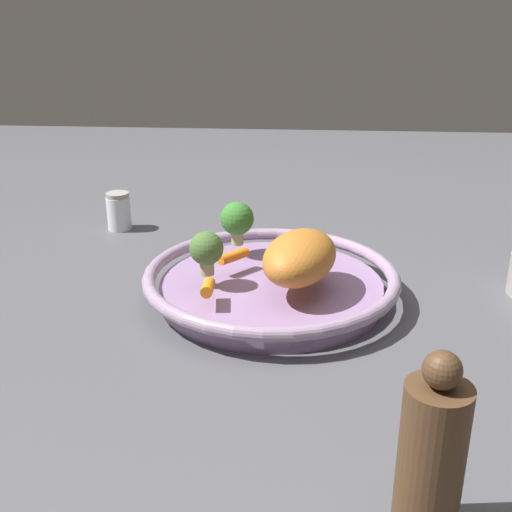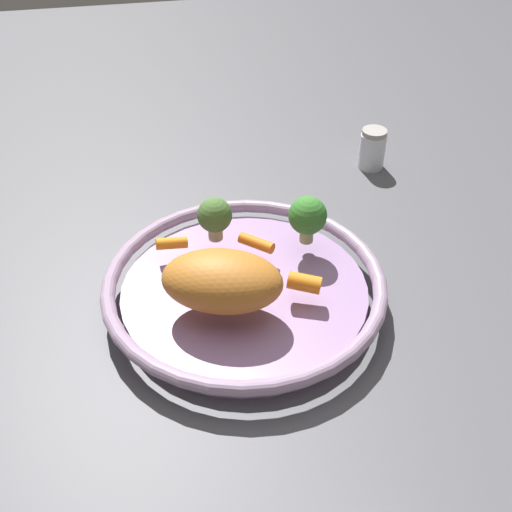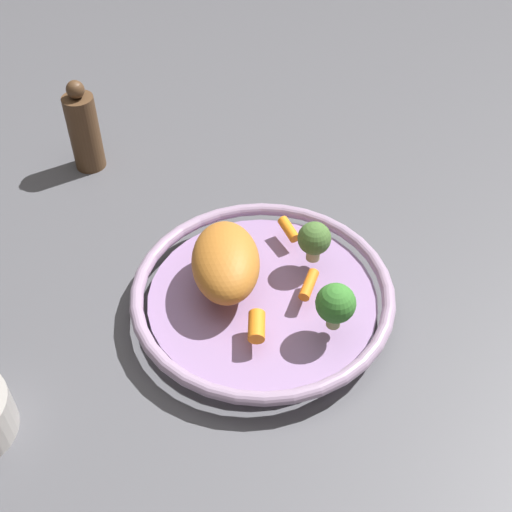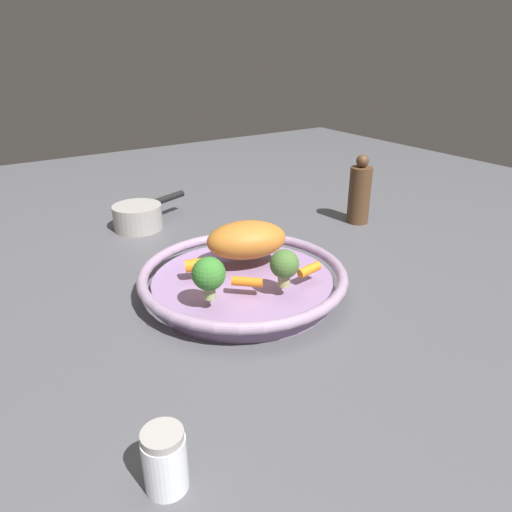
# 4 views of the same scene
# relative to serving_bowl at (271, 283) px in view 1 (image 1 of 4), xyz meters

# --- Properties ---
(ground_plane) EXTENTS (2.48, 2.48, 0.00)m
(ground_plane) POSITION_rel_serving_bowl_xyz_m (0.00, 0.00, -0.02)
(ground_plane) COLOR #4C4C51
(serving_bowl) EXTENTS (0.36, 0.36, 0.04)m
(serving_bowl) POSITION_rel_serving_bowl_xyz_m (0.00, 0.00, 0.00)
(serving_bowl) COLOR #8E709E
(serving_bowl) RESTS_ON ground_plane
(roast_chicken_piece) EXTENTS (0.13, 0.16, 0.07)m
(roast_chicken_piece) POSITION_rel_serving_bowl_xyz_m (0.04, -0.03, 0.05)
(roast_chicken_piece) COLOR #B56A26
(roast_chicken_piece) RESTS_ON serving_bowl
(baby_carrot_near_rim) EXTENTS (0.02, 0.04, 0.02)m
(baby_carrot_near_rim) POSITION_rel_serving_bowl_xyz_m (-0.08, -0.08, 0.03)
(baby_carrot_near_rim) COLOR orange
(baby_carrot_near_rim) RESTS_ON serving_bowl
(baby_carrot_left) EXTENTS (0.04, 0.05, 0.02)m
(baby_carrot_left) POSITION_rel_serving_bowl_xyz_m (0.04, 0.07, 0.03)
(baby_carrot_left) COLOR orange
(baby_carrot_left) RESTS_ON serving_bowl
(baby_carrot_right) EXTENTS (0.04, 0.05, 0.02)m
(baby_carrot_right) POSITION_rel_serving_bowl_xyz_m (-0.06, 0.03, 0.03)
(baby_carrot_right) COLOR orange
(baby_carrot_right) RESTS_ON serving_bowl
(broccoli_floret_edge) EXTENTS (0.05, 0.05, 0.07)m
(broccoli_floret_edge) POSITION_rel_serving_bowl_xyz_m (-0.06, 0.09, 0.06)
(broccoli_floret_edge) COLOR #98A866
(broccoli_floret_edge) RESTS_ON serving_bowl
(broccoli_floret_small) EXTENTS (0.05, 0.05, 0.06)m
(broccoli_floret_small) POSITION_rel_serving_bowl_xyz_m (-0.09, -0.02, 0.06)
(broccoli_floret_small) COLOR tan
(broccoli_floret_small) RESTS_ON serving_bowl
(salt_shaker) EXTENTS (0.04, 0.04, 0.07)m
(salt_shaker) POSITION_rel_serving_bowl_xyz_m (-0.29, 0.27, 0.01)
(salt_shaker) COLOR silver
(salt_shaker) RESTS_ON ground_plane
(pepper_mill) EXTENTS (0.05, 0.05, 0.16)m
(pepper_mill) POSITION_rel_serving_bowl_xyz_m (0.14, -0.41, 0.05)
(pepper_mill) COLOR #4C331E
(pepper_mill) RESTS_ON ground_plane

